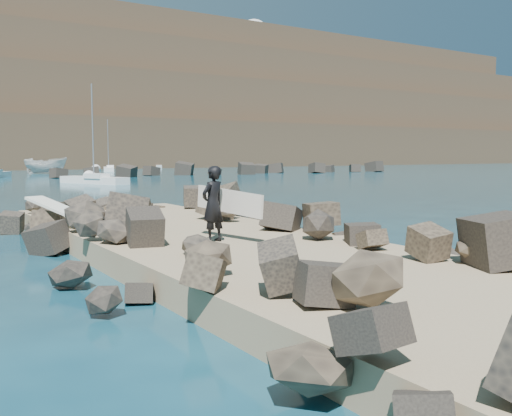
{
  "coord_description": "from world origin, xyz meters",
  "views": [
    {
      "loc": [
        -7.01,
        -11.93,
        2.73
      ],
      "look_at": [
        0.0,
        -1.0,
        1.5
      ],
      "focal_mm": 40.0,
      "sensor_mm": 36.0,
      "label": 1
    }
  ],
  "objects_px": {
    "boat_imported": "(46,165)",
    "surfer_with_board": "(215,204)",
    "surfboard_resting": "(58,212)",
    "radome": "(254,41)"
  },
  "relations": [
    {
      "from": "surfer_with_board",
      "to": "radome",
      "type": "height_order",
      "value": "radome"
    },
    {
      "from": "boat_imported",
      "to": "surfer_with_board",
      "type": "distance_m",
      "value": 73.49
    },
    {
      "from": "surfboard_resting",
      "to": "radome",
      "type": "xyz_separation_m",
      "value": [
        105.15,
        154.5,
        41.12
      ]
    },
    {
      "from": "surfboard_resting",
      "to": "boat_imported",
      "type": "relative_size",
      "value": 0.41
    },
    {
      "from": "surfboard_resting",
      "to": "surfer_with_board",
      "type": "bearing_deg",
      "value": -86.11
    },
    {
      "from": "radome",
      "to": "surfboard_resting",
      "type": "bearing_deg",
      "value": -124.24
    },
    {
      "from": "surfboard_resting",
      "to": "boat_imported",
      "type": "distance_m",
      "value": 69.0
    },
    {
      "from": "surfboard_resting",
      "to": "surfer_with_board",
      "type": "distance_m",
      "value": 5.65
    },
    {
      "from": "surfer_with_board",
      "to": "radome",
      "type": "bearing_deg",
      "value": 57.24
    },
    {
      "from": "surfboard_resting",
      "to": "surfer_with_board",
      "type": "relative_size",
      "value": 1.09
    }
  ]
}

